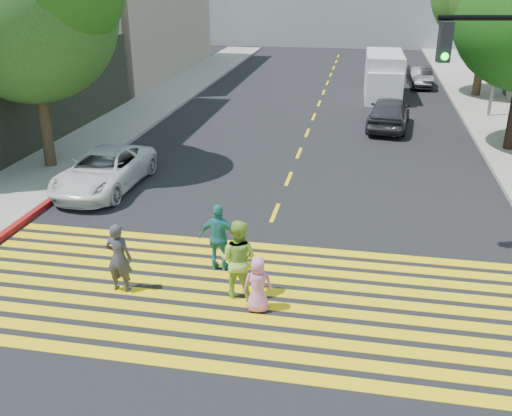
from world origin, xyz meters
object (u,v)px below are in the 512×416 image
(tree_left, at_px, (30,4))
(white_van, at_px, (383,77))
(pedestrian_extra, at_px, (219,238))
(dark_car_parked, at_px, (420,77))
(pedestrian_man, at_px, (119,258))
(pedestrian_woman, at_px, (238,259))
(dark_car_near, at_px, (389,113))
(white_sedan, at_px, (104,170))
(silver_car, at_px, (387,68))
(pedestrian_child, at_px, (258,285))

(tree_left, xyz_separation_m, white_van, (11.78, 14.62, -4.48))
(pedestrian_extra, distance_m, dark_car_parked, 25.29)
(pedestrian_man, height_order, dark_car_parked, pedestrian_man)
(pedestrian_woman, relative_size, dark_car_near, 0.42)
(white_sedan, bearing_deg, tree_left, 152.39)
(dark_car_parked, bearing_deg, pedestrian_extra, -106.83)
(tree_left, xyz_separation_m, dark_car_near, (11.96, 8.00, -4.89))
(dark_car_near, bearing_deg, silver_car, -84.75)
(dark_car_parked, xyz_separation_m, white_van, (-2.27, -3.80, 0.54))
(pedestrian_extra, relative_size, white_van, 0.32)
(pedestrian_man, bearing_deg, silver_car, -100.48)
(pedestrian_child, height_order, white_sedan, white_sedan)
(white_van, bearing_deg, pedestrian_man, -106.52)
(pedestrian_extra, relative_size, silver_car, 0.39)
(pedestrian_extra, distance_m, dark_car_near, 14.69)
(pedestrian_woman, height_order, silver_car, pedestrian_woman)
(tree_left, height_order, dark_car_parked, tree_left)
(dark_car_parked, bearing_deg, dark_car_near, -103.66)
(pedestrian_extra, height_order, dark_car_near, pedestrian_extra)
(dark_car_near, height_order, silver_car, dark_car_near)
(pedestrian_man, height_order, pedestrian_woman, pedestrian_woman)
(pedestrian_man, height_order, pedestrian_child, pedestrian_man)
(pedestrian_man, xyz_separation_m, pedestrian_child, (3.16, -0.23, -0.20))
(tree_left, relative_size, white_sedan, 1.84)
(white_sedan, height_order, dark_car_parked, white_sedan)
(tree_left, height_order, pedestrian_child, tree_left)
(pedestrian_man, bearing_deg, tree_left, -49.97)
(white_van, bearing_deg, white_sedan, -120.72)
(dark_car_near, xyz_separation_m, dark_car_parked, (2.09, 10.42, -0.13))
(pedestrian_extra, bearing_deg, tree_left, -38.22)
(pedestrian_man, bearing_deg, dark_car_parked, -105.64)
(pedestrian_child, distance_m, dark_car_near, 15.94)
(pedestrian_woman, relative_size, pedestrian_child, 1.46)
(white_sedan, height_order, white_van, white_van)
(tree_left, relative_size, dark_car_parked, 2.28)
(white_sedan, xyz_separation_m, dark_car_parked, (11.36, 19.91, -0.03))
(pedestrian_man, xyz_separation_m, white_van, (6.00, 22.03, 0.33))
(pedestrian_woman, bearing_deg, tree_left, -32.71)
(tree_left, xyz_separation_m, dark_car_parked, (14.05, 18.42, -5.02))
(pedestrian_child, xyz_separation_m, dark_car_parked, (5.12, 26.06, -0.01))
(pedestrian_extra, bearing_deg, silver_car, -99.33)
(white_sedan, bearing_deg, dark_car_near, 47.06)
(pedestrian_man, bearing_deg, white_sedan, -60.36)
(silver_car, distance_m, dark_car_parked, 3.25)
(silver_car, bearing_deg, pedestrian_woman, 88.09)
(pedestrian_woman, height_order, dark_car_near, pedestrian_woman)
(silver_car, bearing_deg, pedestrian_child, 89.28)
(tree_left, distance_m, silver_car, 24.81)
(pedestrian_child, bearing_deg, dark_car_near, -112.64)
(tree_left, xyz_separation_m, white_sedan, (2.69, -1.49, -4.99))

